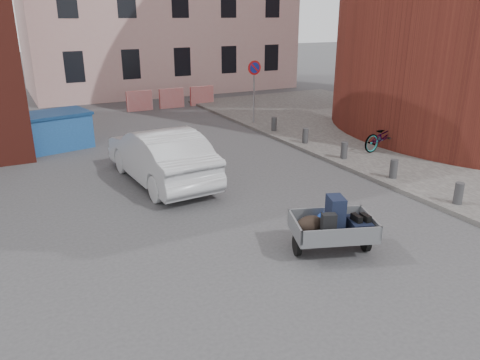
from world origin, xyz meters
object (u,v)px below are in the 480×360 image
trailer (332,226)px  bicycle (384,136)px  silver_car (160,155)px  dumpster (44,132)px

trailer → bicycle: 7.93m
trailer → silver_car: 5.99m
trailer → silver_car: silver_car is taller
silver_car → dumpster: bearing=-66.9°
dumpster → bicycle: dumpster is taller
dumpster → silver_car: (2.61, -5.11, 0.13)m
trailer → dumpster: (-4.27, 10.87, 0.05)m
trailer → silver_car: bearing=126.1°
trailer → dumpster: 11.68m
silver_car → bicycle: bearing=170.5°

